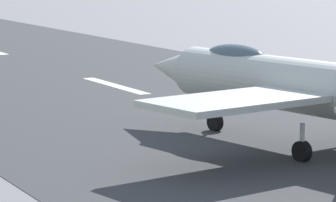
# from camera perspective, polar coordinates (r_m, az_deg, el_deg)

# --- Properties ---
(fighter_jet) EXTENTS (17.59, 14.91, 5.71)m
(fighter_jet) POSITION_cam_1_polar(r_m,az_deg,el_deg) (37.44, 7.51, 1.01)
(fighter_jet) COLOR #AFB5B3
(fighter_jet) RESTS_ON ground
(crew_person) EXTENTS (0.67, 0.41, 1.59)m
(crew_person) POSITION_cam_1_polar(r_m,az_deg,el_deg) (53.44, 5.89, 1.40)
(crew_person) COLOR #1E2338
(crew_person) RESTS_ON ground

